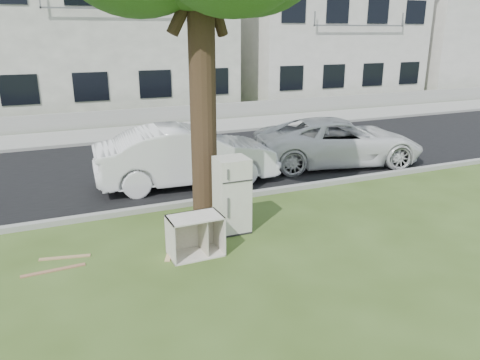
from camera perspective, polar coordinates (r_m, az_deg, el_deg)
name	(u,v)px	position (r m, az deg, el deg)	size (l,w,h in m)	color
ground	(257,243)	(8.93, 2.08, -7.72)	(120.00, 120.00, 0.00)	#394D1B
road	(172,164)	(14.25, -8.28, 1.93)	(120.00, 7.00, 0.01)	black
kerb_near	(213,202)	(11.02, -3.37, -2.68)	(120.00, 0.18, 0.12)	gray
kerb_far	(146,140)	(17.61, -11.36, 4.78)	(120.00, 0.18, 0.12)	gray
sidewalk	(138,133)	(19.00, -12.31, 5.67)	(120.00, 2.80, 0.01)	gray
low_wall	(130,117)	(20.48, -13.27, 7.44)	(120.00, 0.15, 0.70)	gray
townhouse_center	(106,33)	(25.02, -15.99, 16.81)	(11.22, 8.16, 7.44)	silver
townhouse_right	(315,38)	(29.22, 9.09, 16.69)	(10.20, 8.16, 6.84)	silver
filler_right	(479,40)	(38.84, 27.07, 14.92)	(16.00, 9.00, 6.40)	silver
fridge	(232,195)	(9.21, -0.99, -1.83)	(0.62, 0.58, 1.51)	silver
cabinet	(195,236)	(8.39, -5.48, -6.77)	(0.94, 0.58, 0.74)	white
plank_a	(54,270)	(8.56, -21.78, -10.19)	(1.03, 0.08, 0.02)	#976749
plank_b	(65,257)	(8.94, -20.56, -8.83)	(0.87, 0.09, 0.02)	#A58256
plank_c	(170,251)	(8.71, -8.50, -8.54)	(0.81, 0.09, 0.02)	tan
car_center	(187,155)	(12.17, -6.52, 2.99)	(1.62, 4.65, 1.53)	silver
car_right	(339,141)	(14.32, 11.93, 4.64)	(2.29, 4.96, 1.38)	silver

